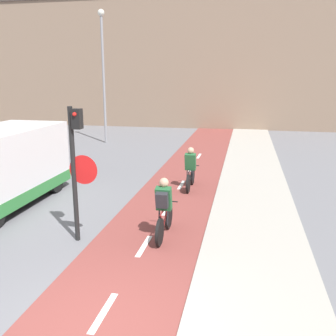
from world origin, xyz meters
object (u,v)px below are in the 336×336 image
street_lamp_far (103,64)px  cyclist_near (164,210)px  traffic_light_pole (76,160)px  cyclist_far (190,170)px

street_lamp_far → cyclist_near: size_ratio=4.35×
traffic_light_pole → cyclist_far: size_ratio=1.92×
street_lamp_far → cyclist_near: 14.03m
traffic_light_pole → street_lamp_far: bearing=108.4°
traffic_light_pole → cyclist_far: traffic_light_pole is taller
street_lamp_far → cyclist_near: street_lamp_far is taller
traffic_light_pole → street_lamp_far: (-4.20, 12.64, 2.44)m
street_lamp_far → cyclist_near: bearing=-63.3°
cyclist_near → cyclist_far: 4.07m
traffic_light_pole → street_lamp_far: 13.54m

